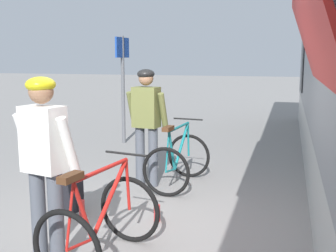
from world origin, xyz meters
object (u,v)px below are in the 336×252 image
Objects in this scene: water_bottle_by_the_backpack at (82,208)px; cyclist_far_in_olive at (146,117)px; bicycle_far_teal at (178,160)px; cyclist_near_in_white at (44,155)px; bicycle_near_red at (101,223)px; platform_sign_post at (123,72)px; backpack_on_platform at (71,194)px; water_bottle_near_the_bikes at (157,213)px.

cyclist_far_in_olive is at bearing 76.32° from water_bottle_by_the_backpack.
cyclist_far_in_olive is 0.81m from bicycle_far_teal.
cyclist_near_in_white is 1.51× the size of bicycle_near_red.
bicycle_far_teal is at bearing -53.55° from platform_sign_post.
bicycle_near_red reaches higher than backpack_on_platform.
backpack_on_platform reaches higher than water_bottle_by_the_backpack.
bicycle_near_red is 1.04× the size of bicycle_far_teal.
bicycle_far_teal is (0.47, 0.08, -0.65)m from cyclist_far_in_olive.
backpack_on_platform is at bearing -76.65° from platform_sign_post.
cyclist_far_in_olive is 8.75× the size of water_bottle_near_the_bikes.
water_bottle_by_the_backpack is at bearing -30.50° from backpack_on_platform.
backpack_on_platform is at bearing 177.68° from water_bottle_near_the_bikes.
water_bottle_by_the_backpack is (-0.27, 1.13, -0.95)m from cyclist_near_in_white.
cyclist_near_in_white is at bearing -101.83° from bicycle_far_teal.
bicycle_near_red is at bearing -91.60° from bicycle_far_teal.
bicycle_far_teal is 5.45× the size of water_bottle_by_the_backpack.
backpack_on_platform is 0.32m from water_bottle_by_the_backpack.
cyclist_far_in_olive reaches higher than water_bottle_near_the_bikes.
cyclist_far_in_olive is at bearing 99.46° from bicycle_near_red.
platform_sign_post is (-1.22, 4.24, 1.52)m from water_bottle_by_the_backpack.
water_bottle_near_the_bikes is (0.66, 1.25, -0.95)m from cyclist_near_in_white.
water_bottle_near_the_bikes is 0.94m from water_bottle_by_the_backpack.
cyclist_near_in_white reaches higher than bicycle_far_teal.
platform_sign_post is (-1.96, 5.23, 1.22)m from bicycle_near_red.
water_bottle_near_the_bikes is at bearing -85.20° from bicycle_far_teal.
cyclist_far_in_olive is at bearing 68.37° from backpack_on_platform.
backpack_on_platform is at bearing -128.83° from bicycle_far_teal.
backpack_on_platform is (-0.99, 1.16, -0.20)m from bicycle_near_red.
cyclist_far_in_olive reaches higher than backpack_on_platform.
cyclist_far_in_olive is 1.57× the size of bicycle_far_teal.
bicycle_far_teal is at bearing 9.35° from cyclist_far_in_olive.
water_bottle_by_the_backpack is at bearing 103.31° from cyclist_near_in_white.
water_bottle_by_the_backpack reaches higher than water_bottle_near_the_bikes.
water_bottle_near_the_bikes is 4.89m from platform_sign_post.
cyclist_far_in_olive is 4.40× the size of backpack_on_platform.
bicycle_far_teal reaches higher than water_bottle_near_the_bikes.
bicycle_near_red is at bearing 16.10° from cyclist_near_in_white.
water_bottle_near_the_bikes is (0.12, -1.37, -0.30)m from bicycle_far_teal.
water_bottle_by_the_backpack is at bearing -118.62° from bicycle_far_teal.
bicycle_near_red is 1.54m from backpack_on_platform.
bicycle_near_red is 5.72m from platform_sign_post.
cyclist_far_in_olive is at bearing 114.36° from water_bottle_near_the_bikes.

